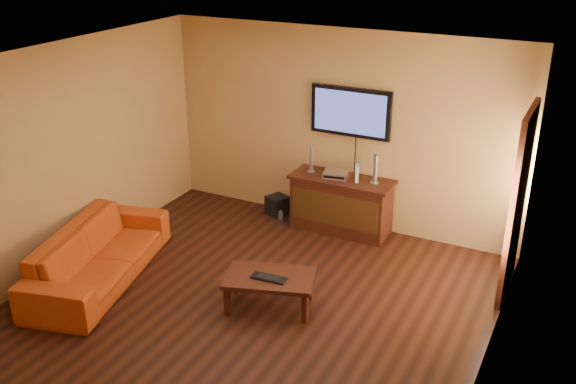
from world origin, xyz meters
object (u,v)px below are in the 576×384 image
Objects in this scene: speaker_right at (375,170)px; television at (351,112)px; keyboard at (269,278)px; subwoofer at (277,205)px; coffee_table at (270,280)px; av_receiver at (336,174)px; sofa at (97,246)px; speaker_left at (311,160)px; game_console at (357,173)px; bottle at (280,218)px; media_console at (341,204)px.

television is at bearing 156.38° from speaker_right.
subwoofer is at bearing 115.69° from keyboard.
av_receiver reaches higher than coffee_table.
sofa is 3.01m from speaker_left.
game_console is at bearing -1.84° from speaker_left.
coffee_table is 2.75× the size of keyboard.
coffee_table is at bearing -89.03° from television.
bottle is at bearing 114.41° from coffee_table.
speaker_right is (0.92, 0.00, 0.01)m from speaker_left.
speaker_right is 0.99× the size of keyboard.
speaker_left is at bearing 103.39° from coffee_table.
subwoofer is (-0.55, 0.05, -0.80)m from speaker_left.
television is 0.50× the size of sofa.
game_console is (-0.24, -0.02, -0.07)m from speaker_right.
media_console is 1.26m from television.
media_console is at bearing 91.55° from keyboard.
speaker_left reaches higher than game_console.
coffee_table is 2.11m from bottle.
media_console reaches higher than bottle.
speaker_left is (-0.47, -0.20, -0.69)m from television.
coffee_table is (0.04, -2.34, -1.29)m from television.
av_receiver is at bearing 17.66° from subwoofer.
speaker_right is 1.68m from subwoofer.
speaker_left is at bearing 103.56° from keyboard.
media_console is 5.16× the size of subwoofer.
coffee_table is at bearing -76.61° from speaker_left.
av_receiver is 0.82× the size of keyboard.
game_console is at bearing -46.43° from television.
speaker_right reaches higher than game_console.
av_receiver is at bearing 93.57° from coffee_table.
speaker_right is 0.25m from game_console.
game_console is 0.82× the size of subwoofer.
bottle is at bearing -169.65° from speaker_right.
speaker_left reaches higher than keyboard.
game_console is (0.68, -0.02, -0.06)m from speaker_left.
av_receiver is 0.31m from game_console.
subwoofer is at bearing -36.25° from sofa.
speaker_right is at bearing 3.64° from media_console.
speaker_right reaches higher than subwoofer.
av_receiver is at bearing 15.74° from bottle.
av_receiver is (1.95, 2.49, 0.37)m from sofa.
speaker_right is at bearing 10.35° from bottle.
television is 5.25× the size of bottle.
subwoofer is at bearing 174.39° from speaker_left.
coffee_table is 2.44m from subwoofer.
television is 0.83m from speaker_right.
keyboard is at bearing -88.59° from television.
av_receiver reaches higher than subwoofer.
media_console is 2.11m from coffee_table.
speaker_right is (2.49, 2.52, 0.52)m from sofa.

